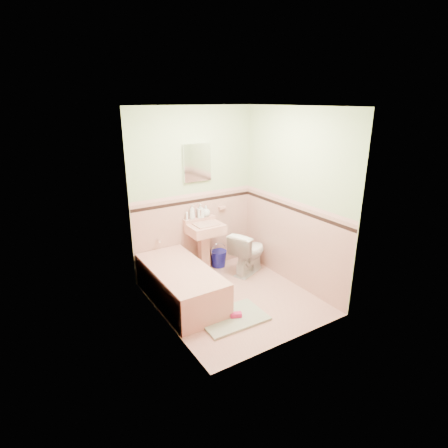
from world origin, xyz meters
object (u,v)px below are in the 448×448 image
shoe (236,315)px  soap_bottle_mid (200,211)px  sink (206,249)px  medicine_cabinet (197,163)px  soap_bottle_left (192,212)px  soap_bottle_right (206,211)px  bathtub (181,285)px  bucket (219,258)px  toilet (248,252)px

shoe → soap_bottle_mid: bearing=100.1°
sink → medicine_cabinet: medicine_cabinet is taller
soap_bottle_left → soap_bottle_mid: (0.14, 0.00, -0.00)m
soap_bottle_mid → shoe: (-0.32, -1.47, -0.91)m
soap_bottle_right → bathtub: bearing=-138.2°
bucket → bathtub: bearing=-146.6°
sink → soap_bottle_right: size_ratio=4.75×
bathtub → soap_bottle_left: size_ratio=6.79×
shoe → toilet: bearing=70.5°
toilet → bucket: bearing=10.6°
sink → shoe: (-0.30, -1.29, -0.34)m
soap_bottle_mid → soap_bottle_right: (0.10, 0.00, -0.02)m
sink → soap_bottle_left: 0.61m
bucket → sink: bearing=-159.0°
shoe → soap_bottle_right: bearing=96.6°
bathtub → soap_bottle_mid: soap_bottle_mid is taller
bathtub → shoe: size_ratio=10.57×
soap_bottle_mid → soap_bottle_right: size_ratio=1.26×
sink → bucket: sink is taller
sink → medicine_cabinet: size_ratio=1.47×
bathtub → sink: 0.88m
sink → soap_bottle_mid: (0.02, 0.18, 0.57)m
soap_bottle_right → sink: bearing=-122.5°
soap_bottle_mid → soap_bottle_left: bearing=180.0°
toilet → sink: bearing=38.9°
bucket → soap_bottle_mid: bearing=166.8°
bucket → soap_bottle_left: bearing=171.2°
toilet → shoe: size_ratio=4.81×
medicine_cabinet → bathtub: bearing=-132.6°
medicine_cabinet → bucket: bearing=-17.7°
bathtub → soap_bottle_mid: (0.70, 0.71, 0.75)m
toilet → bucket: (-0.28, 0.43, -0.21)m
sink → medicine_cabinet: 1.31m
bathtub → medicine_cabinet: size_ratio=2.72×
shoe → bucket: bearing=89.3°
medicine_cabinet → soap_bottle_mid: 0.73m
bathtub → medicine_cabinet: 1.78m
soap_bottle_mid → medicine_cabinet: bearing=123.1°
soap_bottle_right → shoe: size_ratio=1.20×
medicine_cabinet → shoe: bearing=-101.4°
toilet → bucket: size_ratio=2.59×
medicine_cabinet → toilet: (0.58, -0.52, -1.36)m
sink → soap_bottle_mid: 0.59m
bathtub → soap_bottle_left: soap_bottle_left is taller
soap_bottle_left → bucket: soap_bottle_left is taller
sink → toilet: bearing=-28.1°
soap_bottle_left → bucket: 0.94m
soap_bottle_right → toilet: size_ratio=0.25×
soap_bottle_left → shoe: 1.74m
sink → soap_bottle_right: soap_bottle_right is taller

